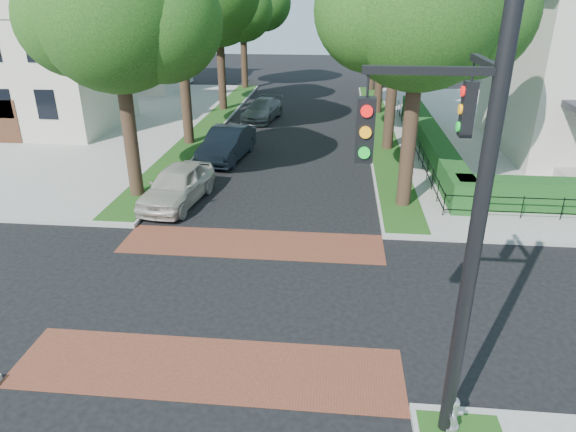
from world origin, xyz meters
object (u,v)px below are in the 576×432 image
at_px(parked_car_middle, 227,144).
at_px(parked_car_rear, 262,110).
at_px(traffic_signal, 463,210).
at_px(parked_car_front, 177,185).
at_px(fire_hydrant, 452,414).

relative_size(parked_car_middle, parked_car_rear, 1.06).
bearing_deg(traffic_signal, parked_car_rear, 105.48).
distance_m(traffic_signal, parked_car_front, 14.41).
bearing_deg(parked_car_front, traffic_signal, -44.74).
relative_size(traffic_signal, parked_car_rear, 1.72).
bearing_deg(parked_car_rear, parked_car_front, -85.81).
height_order(traffic_signal, parked_car_rear, traffic_signal).
height_order(traffic_signal, parked_car_middle, traffic_signal).
bearing_deg(parked_car_rear, traffic_signal, -65.37).
height_order(parked_car_rear, fire_hydrant, parked_car_rear).
bearing_deg(traffic_signal, fire_hydrant, -31.59).
bearing_deg(parked_car_middle, parked_car_rear, 93.90).
bearing_deg(parked_car_middle, traffic_signal, -58.35).
xyz_separation_m(parked_car_rear, fire_hydrant, (7.50, -26.14, -0.15)).
bearing_deg(parked_car_rear, fire_hydrant, -64.84).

